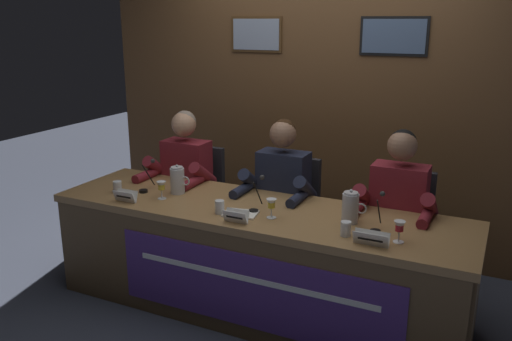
{
  "coord_description": "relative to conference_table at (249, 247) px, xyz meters",
  "views": [
    {
      "loc": [
        1.43,
        -2.95,
        1.91
      ],
      "look_at": [
        0.0,
        0.0,
        0.98
      ],
      "focal_mm": 37.45,
      "sensor_mm": 36.0,
      "label": 1
    }
  ],
  "objects": [
    {
      "name": "juice_glass_left",
      "position": [
        -0.66,
        -0.02,
        0.32
      ],
      "size": [
        0.06,
        0.06,
        0.12
      ],
      "color": "white",
      "rests_on": "conference_table"
    },
    {
      "name": "chair_right",
      "position": [
        0.82,
        0.68,
        -0.05
      ],
      "size": [
        0.44,
        0.45,
        0.91
      ],
      "color": "black",
      "rests_on": "ground_plane"
    },
    {
      "name": "juice_glass_right",
      "position": [
        0.95,
        -0.06,
        0.32
      ],
      "size": [
        0.06,
        0.06,
        0.12
      ],
      "color": "white",
      "rests_on": "conference_table"
    },
    {
      "name": "panelist_center",
      "position": [
        -0.0,
        0.48,
        0.23
      ],
      "size": [
        0.51,
        0.48,
        1.24
      ],
      "color": "black",
      "rests_on": "ground_plane"
    },
    {
      "name": "water_cup_right",
      "position": [
        0.66,
        -0.1,
        0.27
      ],
      "size": [
        0.06,
        0.06,
        0.08
      ],
      "color": "silver",
      "rests_on": "conference_table"
    },
    {
      "name": "document_stack_center",
      "position": [
        -0.03,
        -0.06,
        0.24
      ],
      "size": [
        0.23,
        0.18,
        0.01
      ],
      "color": "white",
      "rests_on": "conference_table"
    },
    {
      "name": "chair_center",
      "position": [
        -0.0,
        0.68,
        -0.05
      ],
      "size": [
        0.44,
        0.45,
        0.91
      ],
      "color": "black",
      "rests_on": "ground_plane"
    },
    {
      "name": "nameplate_center",
      "position": [
        0.01,
        -0.19,
        0.28
      ],
      "size": [
        0.15,
        0.06,
        0.08
      ],
      "color": "white",
      "rests_on": "conference_table"
    },
    {
      "name": "water_pitcher_right_side",
      "position": [
        0.62,
        0.11,
        0.33
      ],
      "size": [
        0.15,
        0.1,
        0.21
      ],
      "color": "silver",
      "rests_on": "conference_table"
    },
    {
      "name": "conference_table",
      "position": [
        0.0,
        0.0,
        0.0
      ],
      "size": [
        2.78,
        0.78,
        0.73
      ],
      "color": "olive",
      "rests_on": "ground_plane"
    },
    {
      "name": "microphone_center",
      "position": [
        0.03,
        0.05,
        0.31
      ],
      "size": [
        0.06,
        0.17,
        0.22
      ],
      "color": "black",
      "rests_on": "conference_table"
    },
    {
      "name": "microphone_right",
      "position": [
        0.8,
        0.05,
        0.31
      ],
      "size": [
        0.06,
        0.17,
        0.22
      ],
      "color": "black",
      "rests_on": "conference_table"
    },
    {
      "name": "microphone_left",
      "position": [
        -0.86,
        0.08,
        0.31
      ],
      "size": [
        0.06,
        0.17,
        0.22
      ],
      "color": "black",
      "rests_on": "conference_table"
    },
    {
      "name": "panelist_left",
      "position": [
        -0.83,
        0.48,
        0.23
      ],
      "size": [
        0.51,
        0.48,
        1.24
      ],
      "color": "black",
      "rests_on": "ground_plane"
    },
    {
      "name": "water_pitcher_left_side",
      "position": [
        -0.63,
        0.13,
        0.33
      ],
      "size": [
        0.15,
        0.1,
        0.21
      ],
      "color": "silver",
      "rests_on": "conference_table"
    },
    {
      "name": "nameplate_left",
      "position": [
        -0.84,
        -0.18,
        0.28
      ],
      "size": [
        0.17,
        0.06,
        0.08
      ],
      "color": "white",
      "rests_on": "conference_table"
    },
    {
      "name": "panelist_right",
      "position": [
        0.82,
        0.48,
        0.23
      ],
      "size": [
        0.51,
        0.48,
        1.24
      ],
      "color": "black",
      "rests_on": "ground_plane"
    },
    {
      "name": "nameplate_right",
      "position": [
        0.82,
        -0.17,
        0.28
      ],
      "size": [
        0.19,
        0.06,
        0.08
      ],
      "color": "white",
      "rests_on": "conference_table"
    },
    {
      "name": "water_cup_center",
      "position": [
        -0.16,
        -0.09,
        0.27
      ],
      "size": [
        0.06,
        0.06,
        0.08
      ],
      "color": "silver",
      "rests_on": "conference_table"
    },
    {
      "name": "water_cup_left",
      "position": [
        -1.02,
        -0.05,
        0.27
      ],
      "size": [
        0.06,
        0.06,
        0.08
      ],
      "color": "silver",
      "rests_on": "conference_table"
    },
    {
      "name": "wall_back_panelled",
      "position": [
        -0.0,
        1.36,
        0.81
      ],
      "size": [
        3.98,
        0.14,
        2.6
      ],
      "color": "brown",
      "rests_on": "ground_plane"
    },
    {
      "name": "ground_plane",
      "position": [
        -0.0,
        0.11,
        -0.49
      ],
      "size": [
        12.0,
        12.0,
        0.0
      ],
      "primitive_type": "plane",
      "color": "#383D4C"
    },
    {
      "name": "juice_glass_center",
      "position": [
        0.16,
        -0.03,
        0.32
      ],
      "size": [
        0.06,
        0.06,
        0.12
      ],
      "color": "white",
      "rests_on": "conference_table"
    },
    {
      "name": "chair_left",
      "position": [
        -0.83,
        0.68,
        -0.05
      ],
      "size": [
        0.44,
        0.45,
        0.91
      ],
      "color": "black",
      "rests_on": "ground_plane"
    }
  ]
}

